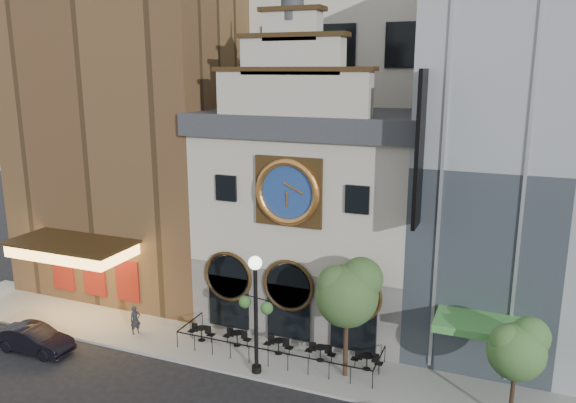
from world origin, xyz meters
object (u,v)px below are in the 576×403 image
(lamppost, at_px, (256,302))
(tree_left, at_px, (348,291))
(bistro_0, at_px, (201,333))
(bistro_2, at_px, (279,345))
(pedestrian, at_px, (135,320))
(bistro_3, at_px, (320,352))
(tree_right, at_px, (518,347))
(car_left, at_px, (34,339))
(bistro_1, at_px, (237,337))
(bistro_4, at_px, (367,361))

(lamppost, height_order, tree_left, lamppost)
(bistro_0, bearing_deg, bistro_2, 3.17)
(bistro_2, height_order, pedestrian, pedestrian)
(bistro_3, distance_m, tree_right, 9.74)
(bistro_3, height_order, tree_left, tree_left)
(car_left, relative_size, tree_right, 0.91)
(tree_left, bearing_deg, bistro_0, 176.86)
(bistro_1, xyz_separation_m, bistro_2, (2.40, 0.02, 0.00))
(bistro_4, bearing_deg, bistro_2, -177.85)
(bistro_3, distance_m, tree_left, 4.31)
(pedestrian, xyz_separation_m, tree_left, (12.19, 0.20, 3.56))
(bistro_2, relative_size, tree_right, 0.34)
(tree_right, bearing_deg, pedestrian, 177.59)
(bistro_4, bearing_deg, bistro_3, -178.92)
(bistro_4, bearing_deg, tree_left, -132.00)
(bistro_2, xyz_separation_m, bistro_3, (2.25, 0.13, 0.00))
(tree_right, bearing_deg, bistro_4, 164.06)
(bistro_2, distance_m, pedestrian, 8.37)
(bistro_4, bearing_deg, bistro_0, -177.35)
(bistro_1, height_order, bistro_2, same)
(bistro_1, height_order, tree_right, tree_right)
(bistro_3, height_order, lamppost, lamppost)
(bistro_0, height_order, bistro_2, same)
(tree_left, bearing_deg, tree_right, -7.82)
(bistro_0, bearing_deg, car_left, -151.77)
(tree_left, distance_m, tree_right, 7.59)
(bistro_0, relative_size, tree_right, 0.34)
(lamppost, bearing_deg, bistro_1, 147.57)
(bistro_1, distance_m, bistro_2, 2.40)
(pedestrian, relative_size, tree_left, 0.27)
(lamppost, bearing_deg, tree_left, 30.42)
(bistro_1, distance_m, car_left, 10.72)
(bistro_1, relative_size, tree_right, 0.34)
(bistro_3, xyz_separation_m, tree_left, (1.62, -0.84, 3.90))
(bistro_4, bearing_deg, lamppost, -155.33)
(bistro_0, xyz_separation_m, bistro_2, (4.47, 0.25, 0.00))
(bistro_2, distance_m, bistro_4, 4.67)
(pedestrian, bearing_deg, tree_left, -54.78)
(bistro_0, distance_m, tree_left, 9.22)
(pedestrian, bearing_deg, tree_right, -58.12)
(bistro_2, relative_size, bistro_4, 1.00)
(bistro_2, xyz_separation_m, lamppost, (-0.28, -2.09, 3.23))
(bistro_2, distance_m, bistro_3, 2.26)
(pedestrian, bearing_deg, lamppost, -64.14)
(bistro_2, bearing_deg, lamppost, -97.58)
(car_left, xyz_separation_m, tree_right, (23.53, 2.66, 2.90))
(bistro_4, relative_size, lamppost, 0.26)
(car_left, bearing_deg, pedestrian, -48.83)
(bistro_4, height_order, pedestrian, pedestrian)
(bistro_0, relative_size, bistro_2, 1.00)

